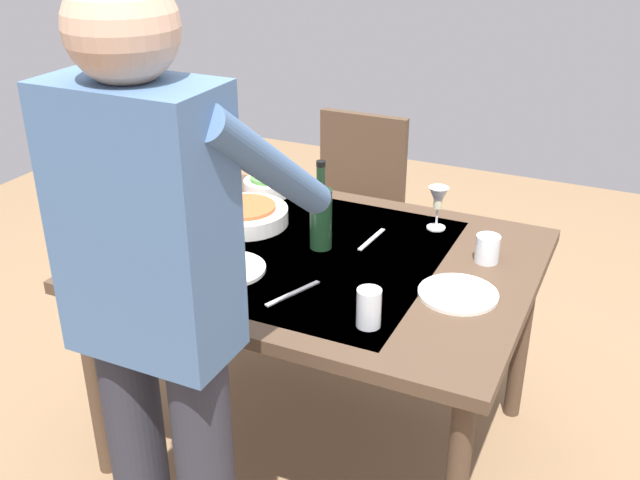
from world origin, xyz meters
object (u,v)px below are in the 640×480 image
wine_glass_right (438,200)px  serving_bowl_pasta (245,215)px  person_server (159,309)px  chair_near (353,205)px  wine_bottle (321,216)px  wine_glass_left (136,216)px  dinner_plate_far (228,269)px  water_cup_near_right (170,213)px  side_bowl_salad (267,185)px  water_cup_far_left (369,308)px  dining_table (320,275)px  water_cup_near_left (487,249)px  dinner_plate_near (458,294)px

wine_glass_right → serving_bowl_pasta: 0.66m
person_server → serving_bowl_pasta: person_server is taller
chair_near → serving_bowl_pasta: size_ratio=3.03×
wine_bottle → wine_glass_left: wine_bottle is taller
serving_bowl_pasta → dinner_plate_far: serving_bowl_pasta is taller
wine_glass_left → water_cup_near_right: 0.18m
wine_glass_left → side_bowl_salad: 0.60m
wine_glass_left → chair_near: bearing=-105.9°
chair_near → wine_glass_left: bearing=74.1°
wine_bottle → water_cup_far_left: size_ratio=2.71×
wine_glass_right → wine_glass_left: bearing=32.5°
person_server → wine_glass_right: (-0.31, -1.12, -0.11)m
wine_bottle → wine_glass_right: wine_bottle is taller
dining_table → water_cup_far_left: (-0.30, 0.33, 0.13)m
water_cup_near_left → side_bowl_salad: (0.89, -0.20, -0.01)m
wine_bottle → side_bowl_salad: 0.51m
chair_near → dinner_plate_far: (-0.05, 1.11, 0.23)m
person_server → dinner_plate_far: size_ratio=7.34×
wine_bottle → side_bowl_salad: bearing=-41.3°
person_server → water_cup_near_left: person_server is taller
wine_bottle → dining_table: bearing=111.9°
chair_near → dinner_plate_far: size_ratio=3.96×
person_server → dinner_plate_near: person_server is taller
chair_near → water_cup_near_left: bearing=136.0°
water_cup_near_left → water_cup_far_left: (0.20, 0.50, 0.01)m
chair_near → wine_glass_right: 0.83m
water_cup_near_right → serving_bowl_pasta: bearing=-150.3°
water_cup_near_left → chair_near: bearing=-44.0°
chair_near → wine_glass_left: (0.31, 1.09, 0.33)m
water_cup_far_left → dinner_plate_far: (0.50, -0.11, -0.05)m
person_server → wine_glass_right: bearing=-105.5°
wine_glass_left → water_cup_near_left: 1.12m
wine_bottle → dinner_plate_far: (0.19, 0.27, -0.10)m
serving_bowl_pasta → water_cup_near_right: bearing=29.7°
water_cup_near_left → serving_bowl_pasta: 0.83m
serving_bowl_pasta → side_bowl_salad: size_ratio=1.67×
wine_bottle → dinner_plate_far: 0.34m
person_server → water_cup_far_left: 0.58m
serving_bowl_pasta → dining_table: bearing=162.7°
water_cup_near_left → side_bowl_salad: water_cup_near_left is taller
water_cup_near_left → water_cup_near_right: size_ratio=0.89×
wine_bottle → water_cup_near_right: size_ratio=3.01×
person_server → water_cup_near_right: bearing=-55.1°
wine_bottle → dinner_plate_far: wine_bottle is taller
dinner_plate_near → wine_glass_right: bearing=-65.2°
dining_table → dinner_plate_near: 0.48m
water_cup_far_left → dinner_plate_near: 0.31m
dinner_plate_near → wine_glass_left: bearing=6.7°
dining_table → wine_glass_left: wine_glass_left is taller
dining_table → chair_near: 0.94m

